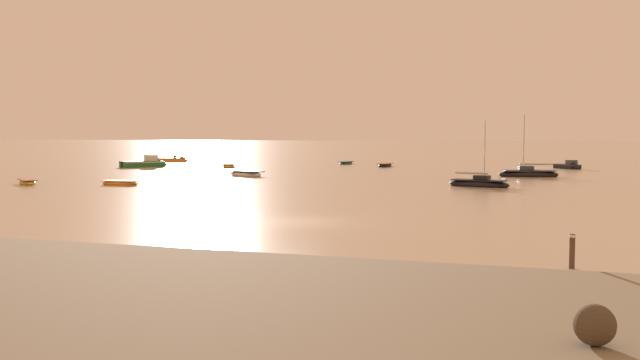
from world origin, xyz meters
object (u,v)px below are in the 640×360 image
at_px(mooring_post_left, 572,252).
at_px(rowboat_moored_4, 229,166).
at_px(motorboat_moored_1, 176,160).
at_px(sailboat_moored_0, 479,184).
at_px(motorboat_moored_0, 149,164).
at_px(sailboat_moored_1, 529,174).
at_px(rowboat_moored_3, 385,165).
at_px(rowboat_moored_0, 346,163).
at_px(motorboat_moored_2, 570,167).
at_px(rowboat_moored_6, 120,183).
at_px(rowboat_moored_5, 27,182).
at_px(rowboat_moored_1, 246,174).

bearing_deg(mooring_post_left, rowboat_moored_4, 124.31).
height_order(motorboat_moored_1, sailboat_moored_0, sailboat_moored_0).
bearing_deg(motorboat_moored_0, rowboat_moored_4, -37.97).
height_order(motorboat_moored_0, motorboat_moored_1, motorboat_moored_0).
xyz_separation_m(sailboat_moored_1, rowboat_moored_3, (-18.56, 16.83, -0.12)).
bearing_deg(rowboat_moored_0, motorboat_moored_0, -44.48).
bearing_deg(rowboat_moored_4, sailboat_moored_0, -148.89).
bearing_deg(motorboat_moored_2, rowboat_moored_6, -76.08).
bearing_deg(motorboat_moored_1, rowboat_moored_6, -85.86).
relative_size(motorboat_moored_0, rowboat_moored_0, 1.78).
height_order(sailboat_moored_1, rowboat_moored_3, sailboat_moored_1).
relative_size(motorboat_moored_2, mooring_post_left, 3.57).
distance_m(rowboat_moored_4, mooring_post_left, 70.74).
distance_m(motorboat_moored_1, rowboat_moored_6, 49.12).
bearing_deg(mooring_post_left, rowboat_moored_5, 149.72).
bearing_deg(motorboat_moored_1, sailboat_moored_1, -42.98).
relative_size(motorboat_moored_2, rowboat_moored_5, 1.26).
height_order(motorboat_moored_1, rowboat_moored_0, motorboat_moored_1).
height_order(sailboat_moored_0, rowboat_moored_3, sailboat_moored_0).
distance_m(rowboat_moored_4, rowboat_moored_5, 33.29).
distance_m(rowboat_moored_3, rowboat_moored_6, 41.73).
bearing_deg(sailboat_moored_0, rowboat_moored_5, -151.93).
height_order(motorboat_moored_2, mooring_post_left, mooring_post_left).
relative_size(motorboat_moored_1, rowboat_moored_3, 1.27).
bearing_deg(sailboat_moored_0, rowboat_moored_6, -151.34).
relative_size(sailboat_moored_0, mooring_post_left, 4.63).
height_order(motorboat_moored_0, rowboat_moored_0, motorboat_moored_0).
distance_m(rowboat_moored_6, mooring_post_left, 44.30).
xyz_separation_m(rowboat_moored_0, motorboat_moored_2, (30.23, -4.56, 0.10)).
bearing_deg(rowboat_moored_1, motorboat_moored_2, 64.03).
bearing_deg(rowboat_moored_4, sailboat_moored_1, -127.23).
height_order(rowboat_moored_5, mooring_post_left, mooring_post_left).
distance_m(motorboat_moored_1, mooring_post_left, 90.58).
distance_m(motorboat_moored_0, rowboat_moored_5, 31.09).
height_order(motorboat_moored_1, rowboat_moored_6, motorboat_moored_1).
xyz_separation_m(sailboat_moored_0, mooring_post_left, (5.72, -34.21, 0.30)).
relative_size(sailboat_moored_0, sailboat_moored_1, 0.86).
bearing_deg(sailboat_moored_1, sailboat_moored_0, 62.26).
bearing_deg(rowboat_moored_0, sailboat_moored_1, 59.02).
height_order(rowboat_moored_3, rowboat_moored_5, rowboat_moored_3).
height_order(rowboat_moored_0, rowboat_moored_6, rowboat_moored_0).
distance_m(sailboat_moored_0, mooring_post_left, 34.69).
bearing_deg(rowboat_moored_6, rowboat_moored_4, 96.44).
bearing_deg(sailboat_moored_1, motorboat_moored_2, -118.63).
bearing_deg(rowboat_moored_0, sailboat_moored_0, 40.53).
xyz_separation_m(motorboat_moored_0, rowboat_moored_5, (6.73, -30.36, -0.21)).
height_order(motorboat_moored_1, rowboat_moored_5, motorboat_moored_1).
height_order(rowboat_moored_1, mooring_post_left, mooring_post_left).
xyz_separation_m(rowboat_moored_4, rowboat_moored_6, (4.72, -31.48, -0.05)).
distance_m(sailboat_moored_1, rowboat_moored_3, 25.05).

